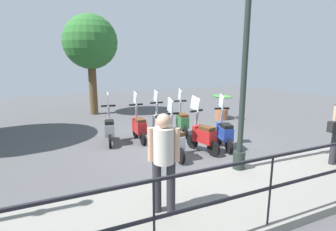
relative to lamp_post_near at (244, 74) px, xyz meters
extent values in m
plane|color=#4C4C4F|center=(2.40, 0.05, -2.23)|extent=(28.00, 28.00, 0.00)
cube|color=gray|center=(-0.80, 0.05, -2.15)|extent=(2.20, 20.00, 0.15)
cube|color=slate|center=(0.25, 0.05, -2.15)|extent=(0.10, 20.00, 0.15)
cube|color=black|center=(-1.80, 0.05, -1.03)|extent=(0.04, 16.00, 0.04)
cube|color=black|center=(-1.80, 0.05, -1.50)|extent=(0.04, 16.00, 0.04)
cylinder|color=black|center=(-1.80, 0.94, -1.55)|extent=(0.03, 0.03, 1.05)
cylinder|color=black|center=(-1.80, 2.72, -1.55)|extent=(0.03, 0.03, 1.05)
cylinder|color=#232D28|center=(0.00, 0.00, -1.88)|extent=(0.26, 0.26, 0.40)
cylinder|color=#232D28|center=(0.00, 0.00, 0.19)|extent=(0.12, 0.12, 4.53)
cylinder|color=#28282D|center=(-0.69, -2.14, -1.67)|extent=(0.14, 0.14, 0.82)
cylinder|color=tan|center=(-0.68, -2.05, -0.97)|extent=(0.09, 0.09, 0.52)
cube|color=black|center=(-0.73, -1.98, -1.16)|extent=(0.15, 0.29, 0.24)
cylinder|color=#28282D|center=(-0.81, 2.28, -1.67)|extent=(0.14, 0.14, 0.82)
cylinder|color=#28282D|center=(-0.91, 2.08, -1.67)|extent=(0.14, 0.14, 0.82)
cylinder|color=beige|center=(-0.86, 2.18, -0.98)|extent=(0.43, 0.43, 0.55)
sphere|color=tan|center=(-0.86, 2.18, -0.60)|extent=(0.22, 0.22, 0.22)
cylinder|color=tan|center=(-0.77, 2.36, -0.97)|extent=(0.09, 0.09, 0.52)
cylinder|color=tan|center=(-0.95, 2.00, -0.97)|extent=(0.09, 0.09, 0.52)
cylinder|color=brown|center=(8.21, 1.85, -1.02)|extent=(0.36, 0.36, 2.41)
sphere|color=#2D6B2D|center=(8.21, 1.85, 1.09)|extent=(2.43, 2.43, 2.43)
cylinder|color=#9E5B3D|center=(4.82, -2.99, -2.00)|extent=(0.56, 0.56, 0.45)
cylinder|color=brown|center=(4.82, -2.99, -1.53)|extent=(0.10, 0.10, 0.50)
ellipsoid|color=#387A33|center=(5.07, -2.99, -1.23)|extent=(0.56, 0.16, 0.10)
ellipsoid|color=#387A33|center=(4.57, -2.99, -1.23)|extent=(0.56, 0.16, 0.10)
ellipsoid|color=#387A33|center=(4.82, -2.74, -1.23)|extent=(0.56, 0.16, 0.10)
ellipsoid|color=#387A33|center=(4.82, -3.24, -1.23)|extent=(0.56, 0.16, 0.10)
ellipsoid|color=#387A33|center=(5.00, -2.81, -1.23)|extent=(0.56, 0.16, 0.10)
ellipsoid|color=#387A33|center=(4.64, -3.17, -1.23)|extent=(0.56, 0.16, 0.10)
cylinder|color=black|center=(2.01, -0.89, -2.03)|extent=(0.41, 0.19, 0.40)
cylinder|color=black|center=(1.21, -0.66, -2.03)|extent=(0.41, 0.19, 0.40)
cube|color=navy|center=(1.53, -0.75, -1.75)|extent=(0.65, 0.43, 0.36)
cube|color=navy|center=(1.81, -0.83, -1.73)|extent=(0.20, 0.32, 0.44)
cube|color=black|center=(1.46, -0.73, -1.52)|extent=(0.46, 0.36, 0.10)
cylinder|color=gray|center=(1.86, -0.85, -1.37)|extent=(0.20, 0.12, 0.55)
cube|color=black|center=(1.86, -0.85, -1.10)|extent=(0.18, 0.44, 0.05)
cube|color=silver|center=(1.92, -0.86, -0.90)|extent=(0.38, 0.14, 0.42)
cylinder|color=black|center=(2.01, 0.04, -2.03)|extent=(0.41, 0.17, 0.40)
cylinder|color=black|center=(1.20, -0.15, -2.03)|extent=(0.41, 0.17, 0.40)
cube|color=#B21E1E|center=(1.52, -0.07, -1.75)|extent=(0.65, 0.41, 0.36)
cube|color=#B21E1E|center=(1.81, -0.01, -1.73)|extent=(0.19, 0.32, 0.44)
cube|color=#4C2D19|center=(1.46, -0.09, -1.52)|extent=(0.45, 0.34, 0.10)
cylinder|color=gray|center=(1.87, 0.01, -1.37)|extent=(0.19, 0.11, 0.55)
cube|color=black|center=(1.87, 0.01, -1.10)|extent=(0.16, 0.44, 0.05)
cube|color=silver|center=(1.92, 0.02, -0.90)|extent=(0.38, 0.12, 0.42)
cylinder|color=black|center=(1.94, 0.82, -2.03)|extent=(0.40, 0.11, 0.40)
cylinder|color=black|center=(1.11, 0.88, -2.03)|extent=(0.40, 0.11, 0.40)
cube|color=#B7BCC6|center=(1.44, 0.86, -1.75)|extent=(0.62, 0.32, 0.36)
cube|color=#B7BCC6|center=(1.73, 0.84, -1.73)|extent=(0.14, 0.31, 0.44)
cube|color=#4C2D19|center=(1.37, 0.86, -1.52)|extent=(0.42, 0.29, 0.10)
cylinder|color=gray|center=(1.79, 0.83, -1.37)|extent=(0.19, 0.08, 0.55)
cube|color=black|center=(1.79, 0.83, -1.10)|extent=(0.09, 0.44, 0.05)
cube|color=silver|center=(1.85, 0.83, -0.90)|extent=(0.39, 0.06, 0.42)
cylinder|color=black|center=(3.79, -0.42, -2.03)|extent=(0.41, 0.16, 0.40)
cylinder|color=black|center=(2.98, -0.25, -2.03)|extent=(0.41, 0.16, 0.40)
cube|color=#2D6B38|center=(3.30, -0.31, -1.75)|extent=(0.65, 0.40, 0.36)
cube|color=#2D6B38|center=(3.58, -0.38, -1.73)|extent=(0.18, 0.32, 0.44)
cube|color=#4C2D19|center=(3.23, -0.30, -1.52)|extent=(0.45, 0.34, 0.10)
cylinder|color=gray|center=(3.64, -0.39, -1.37)|extent=(0.19, 0.11, 0.55)
cube|color=black|center=(3.64, -0.39, -1.10)|extent=(0.15, 0.44, 0.05)
cube|color=silver|center=(3.70, -0.40, -0.90)|extent=(0.39, 0.11, 0.42)
cylinder|color=black|center=(3.78, 0.50, -2.03)|extent=(0.40, 0.09, 0.40)
cylinder|color=black|center=(2.95, 0.52, -2.03)|extent=(0.40, 0.09, 0.40)
cube|color=#B7BCC6|center=(3.28, 0.51, -1.75)|extent=(0.61, 0.30, 0.36)
cube|color=#B7BCC6|center=(3.57, 0.50, -1.73)|extent=(0.13, 0.30, 0.44)
cube|color=black|center=(3.21, 0.51, -1.52)|extent=(0.41, 0.27, 0.10)
cylinder|color=gray|center=(3.63, 0.50, -1.37)|extent=(0.18, 0.08, 0.55)
cube|color=black|center=(3.63, 0.50, -1.10)|extent=(0.07, 0.44, 0.05)
cube|color=silver|center=(3.69, 0.50, -0.90)|extent=(0.39, 0.04, 0.42)
cylinder|color=black|center=(3.69, 1.23, -2.03)|extent=(0.40, 0.09, 0.40)
cylinder|color=black|center=(2.86, 1.26, -2.03)|extent=(0.40, 0.09, 0.40)
cube|color=#B21E1E|center=(3.19, 1.25, -1.75)|extent=(0.61, 0.30, 0.36)
cube|color=#B21E1E|center=(3.48, 1.24, -1.73)|extent=(0.13, 0.30, 0.44)
cube|color=#4C2D19|center=(3.12, 1.25, -1.52)|extent=(0.41, 0.27, 0.10)
cylinder|color=gray|center=(3.54, 1.24, -1.37)|extent=(0.18, 0.07, 0.55)
cube|color=black|center=(3.54, 1.24, -1.10)|extent=(0.07, 0.44, 0.05)
cube|color=silver|center=(3.60, 1.24, -0.90)|extent=(0.39, 0.04, 0.42)
cylinder|color=black|center=(3.83, 2.05, -2.03)|extent=(0.41, 0.15, 0.40)
cylinder|color=black|center=(3.02, 2.21, -2.03)|extent=(0.41, 0.15, 0.40)
cube|color=gray|center=(3.34, 2.15, -1.75)|extent=(0.64, 0.39, 0.36)
cube|color=gray|center=(3.63, 2.09, -1.73)|extent=(0.17, 0.32, 0.44)
cube|color=black|center=(3.27, 2.16, -1.52)|extent=(0.44, 0.33, 0.10)
cylinder|color=gray|center=(3.69, 2.08, -1.37)|extent=(0.19, 0.10, 0.55)
cube|color=black|center=(3.69, 2.08, -1.10)|extent=(0.14, 0.44, 0.05)
cube|color=silver|center=(3.74, 2.07, -0.90)|extent=(0.39, 0.10, 0.42)
camera|label=1|loc=(-4.33, 3.68, 0.28)|focal=28.00mm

